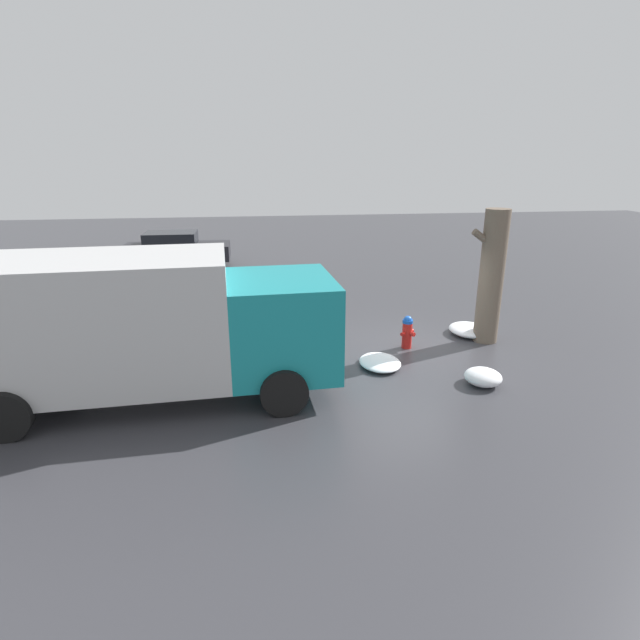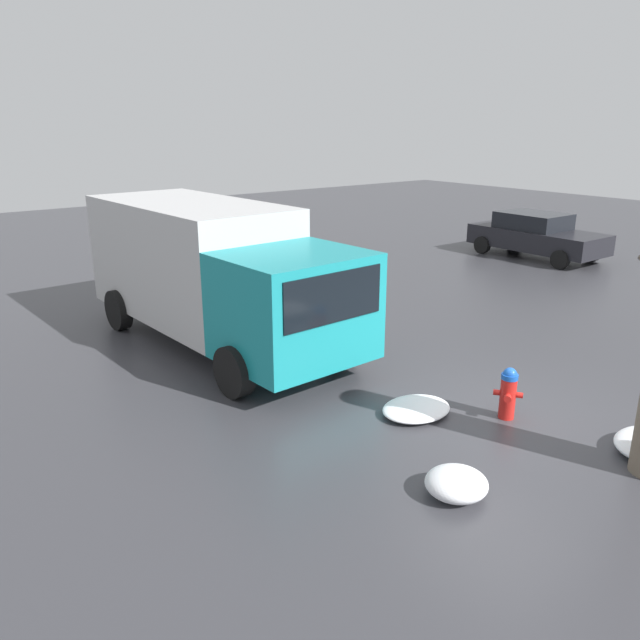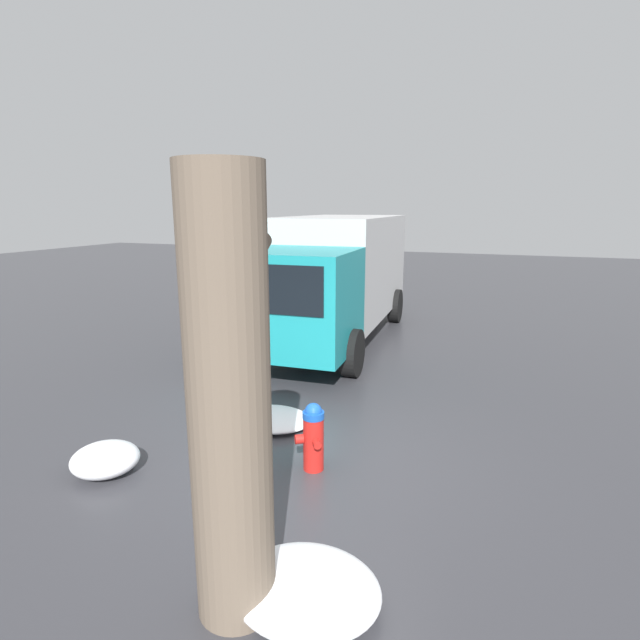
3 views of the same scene
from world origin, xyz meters
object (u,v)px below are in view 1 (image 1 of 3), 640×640
fire_hydrant (407,332)px  tree_trunk (491,277)px  parked_car (176,249)px  delivery_truck (141,323)px

fire_hydrant → tree_trunk: bearing=61.3°
fire_hydrant → parked_car: size_ratio=0.19×
tree_trunk → parked_car: size_ratio=0.75×
fire_hydrant → parked_car: (7.00, -10.99, 0.33)m
fire_hydrant → delivery_truck: bearing=-106.6°
fire_hydrant → parked_car: bearing=178.3°
fire_hydrant → delivery_truck: (5.95, 1.89, 1.13)m
tree_trunk → delivery_truck: (8.13, 2.10, -0.15)m
tree_trunk → delivery_truck: tree_trunk is taller
fire_hydrant → parked_car: 13.04m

